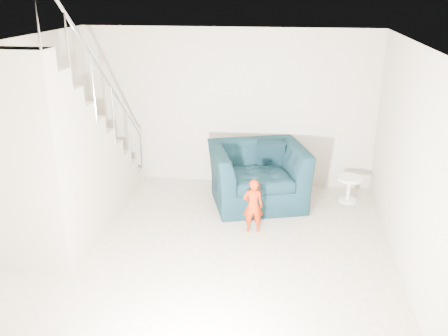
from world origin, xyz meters
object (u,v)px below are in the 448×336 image
Objects in this scene: armchair at (258,175)px; toddler at (253,206)px; staircase at (63,170)px; side_table at (349,185)px.

toddler is (0.01, -0.99, -0.07)m from armchair.
staircase is (-2.60, -0.39, 0.55)m from toddler.
armchair is 0.40× the size of staircase.
staircase reaches higher than toddler.
side_table is 4.43m from staircase.
toddler is 1.92m from side_table.
staircase reaches higher than side_table.
armchair is at bearing -170.69° from side_table.
toddler is at bearing 8.50° from staircase.
side_table is (1.48, 0.24, -0.19)m from armchair.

